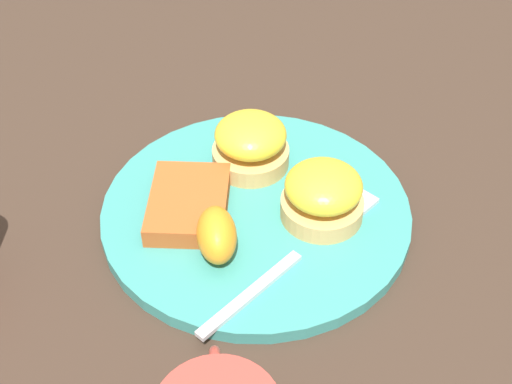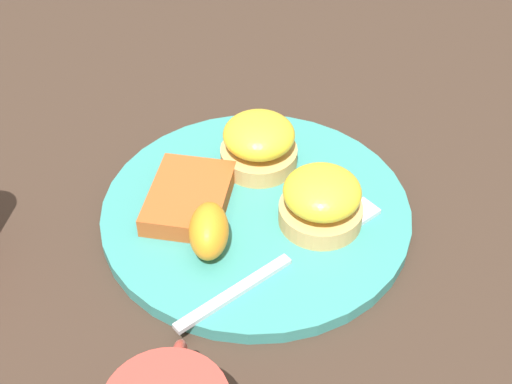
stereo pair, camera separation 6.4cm
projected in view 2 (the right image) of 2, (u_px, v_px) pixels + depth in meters
ground_plane at (256, 217)px, 0.70m from camera, size 1.10×1.10×0.00m
plate at (256, 212)px, 0.70m from camera, size 0.30×0.30×0.01m
sandwich_benedict_left at (321, 200)px, 0.66m from camera, size 0.08×0.08×0.06m
sandwich_benedict_right at (263, 143)px, 0.72m from camera, size 0.08×0.08×0.06m
hashbrown_patty at (189, 196)px, 0.69m from camera, size 0.11×0.09×0.02m
orange_wedge at (209, 231)px, 0.64m from camera, size 0.06×0.04×0.04m
fork at (296, 254)px, 0.64m from camera, size 0.17×0.18×0.00m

